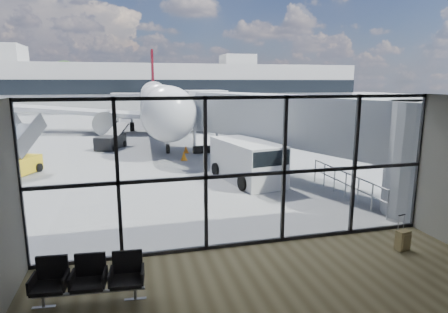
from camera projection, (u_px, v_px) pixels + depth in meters
name	position (u px, v px, depth m)	size (l,w,h in m)	color
ground	(153.00, 119.00, 49.35)	(220.00, 220.00, 0.00)	slate
lounge_shell	(333.00, 216.00, 6.28)	(12.02, 8.01, 4.51)	brown
glass_curtain_wall	(246.00, 173.00, 10.92)	(12.10, 0.12, 4.50)	white
jet_bridge	(296.00, 125.00, 18.73)	(8.00, 16.50, 4.33)	#A8ABAD
apron_railing	(346.00, 181.00, 15.91)	(0.06, 5.46, 1.11)	gray
far_terminal	(141.00, 85.00, 69.24)	(80.00, 12.20, 11.00)	#A4A5A0
tree_4	(33.00, 80.00, 73.58)	(5.61, 5.61, 8.07)	#382619
tree_5	(65.00, 77.00, 74.92)	(6.27, 6.27, 9.03)	#382619
seating_row	(90.00, 276.00, 8.38)	(2.40, 0.87, 1.07)	gray
suitcase	(403.00, 240.00, 10.93)	(0.43, 0.34, 1.07)	#8E7C4F
airliner	(158.00, 102.00, 38.48)	(30.90, 35.78, 9.21)	silver
service_van	(248.00, 161.00, 18.50)	(2.88, 4.87, 1.99)	silver
belt_loader	(111.00, 141.00, 27.70)	(2.54, 3.88, 1.70)	black
mobile_stairs	(11.00, 164.00, 19.67)	(2.95, 3.98, 2.55)	gold
traffic_cone_a	(186.00, 149.00, 26.03)	(0.37, 0.37, 0.53)	orange
traffic_cone_b	(184.00, 156.00, 23.59)	(0.40, 0.40, 0.58)	orange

